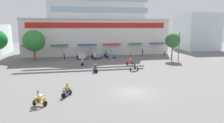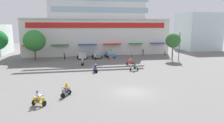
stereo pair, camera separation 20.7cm
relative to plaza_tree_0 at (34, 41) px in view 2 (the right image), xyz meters
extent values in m
plane|color=slate|center=(15.08, -12.18, -4.49)|extent=(128.00, 128.00, 0.00)
cube|color=silver|center=(15.08, 10.92, 0.22)|extent=(38.67, 12.21, 9.40)
cube|color=silver|center=(15.08, 11.53, 8.15)|extent=(25.50, 10.99, 6.46)
cube|color=red|center=(15.08, 4.76, 3.41)|extent=(35.58, 0.12, 1.34)
cube|color=beige|center=(15.08, 4.72, 5.04)|extent=(38.67, 0.70, 0.24)
cube|color=red|center=(-1.30, 4.27, -1.41)|extent=(4.63, 1.10, 0.20)
cube|color=#296C40|center=(5.20, 4.27, -1.41)|extent=(4.25, 1.10, 0.20)
cube|color=#295195|center=(11.99, 4.27, -1.41)|extent=(4.73, 1.10, 0.20)
cube|color=red|center=(18.39, 4.27, -1.41)|extent=(4.66, 1.10, 0.20)
cube|color=#1C723D|center=(24.76, 4.27, -1.41)|extent=(3.60, 1.10, 0.20)
cube|color=navy|center=(31.04, 4.27, -1.41)|extent=(4.19, 1.10, 0.20)
cube|color=#99B7C6|center=(15.08, -0.10, 6.86)|extent=(22.44, 0.08, 1.29)
cube|color=silver|center=(48.62, 13.28, 1.40)|extent=(11.02, 11.07, 11.77)
cylinder|color=brown|center=(0.00, 0.00, -3.08)|extent=(0.34, 0.34, 2.82)
ellipsoid|color=#317730|center=(0.00, 0.00, 0.01)|extent=(4.79, 5.16, 4.68)
cylinder|color=brown|center=(30.31, -5.50, -2.81)|extent=(0.25, 0.25, 3.35)
ellipsoid|color=#2E622D|center=(30.31, -5.50, 0.03)|extent=(3.33, 3.22, 3.30)
cube|color=beige|center=(10.41, 1.22, -3.82)|extent=(1.83, 4.05, 0.78)
cube|color=#8DB1CE|center=(10.41, 1.22, -3.17)|extent=(1.56, 2.03, 0.53)
cylinder|color=black|center=(9.50, 2.47, -4.19)|extent=(0.60, 0.17, 0.60)
cylinder|color=black|center=(11.30, 2.48, -4.19)|extent=(0.60, 0.17, 0.60)
cylinder|color=black|center=(9.52, -0.03, -4.19)|extent=(0.60, 0.17, 0.60)
cylinder|color=black|center=(11.32, -0.02, -4.19)|extent=(0.60, 0.17, 0.60)
cube|color=gray|center=(13.91, 1.23, -3.83)|extent=(1.79, 4.12, 0.77)
cube|color=#91B5C6|center=(13.91, 1.23, -3.21)|extent=(1.50, 2.08, 0.47)
cylinder|color=black|center=(13.10, 2.52, -4.19)|extent=(0.60, 0.18, 0.60)
cylinder|color=black|center=(14.79, 2.48, -4.19)|extent=(0.60, 0.18, 0.60)
cylinder|color=black|center=(13.03, -0.01, -4.19)|extent=(0.60, 0.18, 0.60)
cylinder|color=black|center=(14.73, -0.05, -4.19)|extent=(0.60, 0.18, 0.60)
cube|color=#3F85CA|center=(17.39, 1.93, -3.87)|extent=(1.96, 4.40, 0.69)
cube|color=#91B1C8|center=(17.39, 1.93, -3.30)|extent=(1.60, 2.24, 0.45)
cylinder|color=black|center=(16.45, 3.22, -4.19)|extent=(0.61, 0.20, 0.60)
cylinder|color=black|center=(18.18, 3.32, -4.19)|extent=(0.61, 0.20, 0.60)
cylinder|color=black|center=(16.60, 0.55, -4.19)|extent=(0.61, 0.20, 0.60)
cylinder|color=black|center=(18.32, 0.64, -4.19)|extent=(0.61, 0.20, 0.60)
cylinder|color=black|center=(11.90, -13.42, -4.23)|extent=(0.53, 0.20, 0.52)
cylinder|color=black|center=(12.03, -14.58, -4.23)|extent=(0.53, 0.20, 0.52)
cube|color=#284EA7|center=(11.96, -14.00, -4.17)|extent=(0.40, 1.05, 0.10)
cube|color=#284EA7|center=(11.99, -14.21, -3.79)|extent=(0.37, 0.68, 0.28)
cube|color=#284EA7|center=(11.91, -13.54, -4.00)|extent=(0.33, 0.18, 0.68)
cylinder|color=black|center=(11.91, -13.51, -3.45)|extent=(0.52, 0.10, 0.04)
cube|color=#302846|center=(11.98, -14.11, -3.91)|extent=(0.35, 0.31, 0.36)
cylinder|color=#323439|center=(11.98, -14.11, -3.49)|extent=(0.35, 0.35, 0.49)
sphere|color=silver|center=(11.98, -14.11, -3.13)|extent=(0.25, 0.25, 0.25)
cube|color=#323439|center=(11.95, -13.86, -3.46)|extent=(0.39, 0.48, 0.10)
cylinder|color=black|center=(18.96, -8.67, -4.23)|extent=(0.48, 0.45, 0.52)
cylinder|color=black|center=(19.86, -9.67, -4.23)|extent=(0.48, 0.45, 0.52)
cube|color=red|center=(19.41, -9.17, -4.17)|extent=(1.00, 1.06, 0.10)
cube|color=red|center=(19.57, -9.35, -3.78)|extent=(0.72, 0.76, 0.28)
cube|color=red|center=(19.05, -8.77, -3.99)|extent=(0.33, 0.32, 0.69)
cylinder|color=black|center=(19.04, -8.75, -3.44)|extent=(0.41, 0.37, 0.04)
cube|color=#6D6F50|center=(19.50, -9.27, -3.90)|extent=(0.43, 0.42, 0.36)
cylinder|color=pink|center=(19.50, -9.27, -3.45)|extent=(0.45, 0.45, 0.55)
sphere|color=silver|center=(19.50, -9.27, -3.07)|extent=(0.25, 0.25, 0.25)
cube|color=pink|center=(19.31, -9.05, -3.42)|extent=(0.55, 0.55, 0.10)
cylinder|color=black|center=(7.17, -25.64, -4.23)|extent=(0.52, 0.38, 0.52)
cylinder|color=black|center=(7.82, -24.51, -4.23)|extent=(0.52, 0.38, 0.52)
cube|color=gray|center=(7.50, -25.07, -4.17)|extent=(0.81, 1.14, 0.10)
cube|color=gray|center=(7.61, -24.87, -3.75)|extent=(0.62, 0.78, 0.28)
cube|color=gray|center=(7.24, -25.53, -3.97)|extent=(0.35, 0.28, 0.71)
cylinder|color=black|center=(7.22, -25.55, -3.41)|extent=(0.47, 0.29, 0.04)
cube|color=#1D272B|center=(7.56, -24.96, -3.87)|extent=(0.42, 0.40, 0.36)
cylinder|color=gold|center=(7.56, -24.96, -3.44)|extent=(0.44, 0.44, 0.50)
sphere|color=gold|center=(7.56, -24.96, -3.08)|extent=(0.25, 0.25, 0.25)
cube|color=gold|center=(7.42, -25.21, -3.42)|extent=(0.51, 0.55, 0.10)
cylinder|color=black|center=(5.52, -27.59, -4.23)|extent=(0.34, 0.53, 0.52)
cylinder|color=black|center=(4.46, -27.13, -4.23)|extent=(0.34, 0.53, 0.52)
cube|color=gold|center=(4.99, -27.36, -4.17)|extent=(1.04, 0.67, 0.10)
cube|color=gold|center=(4.80, -27.28, -3.77)|extent=(0.71, 0.54, 0.28)
cube|color=gold|center=(5.41, -27.55, -3.98)|extent=(0.26, 0.35, 0.69)
cylinder|color=black|center=(5.44, -27.56, -3.43)|extent=(0.24, 0.49, 0.04)
cube|color=#4F4649|center=(4.89, -27.31, -3.89)|extent=(0.39, 0.41, 0.36)
cylinder|color=silver|center=(4.89, -27.31, -3.45)|extent=(0.42, 0.42, 0.52)
sphere|color=#2A61A7|center=(4.89, -27.31, -3.08)|extent=(0.25, 0.25, 0.25)
cube|color=silver|center=(5.12, -27.42, -3.43)|extent=(0.54, 0.49, 0.10)
cylinder|color=black|center=(18.06, -14.03, -4.23)|extent=(0.22, 0.54, 0.52)
cylinder|color=black|center=(19.34, -14.22, -4.23)|extent=(0.22, 0.54, 0.52)
cube|color=slate|center=(18.70, -14.13, -4.17)|extent=(1.17, 0.44, 0.10)
cube|color=slate|center=(18.93, -14.16, -3.79)|extent=(0.76, 0.40, 0.28)
cube|color=slate|center=(18.19, -14.05, -3.99)|extent=(0.18, 0.34, 0.68)
cylinder|color=black|center=(18.16, -14.05, -3.45)|extent=(0.11, 0.52, 0.04)
cube|color=black|center=(18.83, -14.14, -3.91)|extent=(0.32, 0.36, 0.36)
cylinder|color=#43744A|center=(18.83, -14.14, -3.45)|extent=(0.36, 0.36, 0.55)
sphere|color=black|center=(18.83, -14.14, -3.07)|extent=(0.25, 0.25, 0.25)
cube|color=#43744A|center=(18.55, -14.10, -3.43)|extent=(0.48, 0.40, 0.10)
cylinder|color=black|center=(10.08, -7.99, -4.23)|extent=(0.53, 0.17, 0.52)
cylinder|color=black|center=(10.15, -6.80, -4.23)|extent=(0.53, 0.17, 0.52)
cube|color=slate|center=(10.11, -7.40, -4.17)|extent=(0.34, 1.07, 0.10)
cube|color=slate|center=(10.13, -7.18, -3.80)|extent=(0.34, 0.69, 0.28)
cube|color=slate|center=(10.08, -7.88, -4.00)|extent=(0.33, 0.16, 0.67)
cylinder|color=black|center=(10.08, -7.90, -3.46)|extent=(0.52, 0.07, 0.04)
cube|color=black|center=(10.12, -7.28, -3.92)|extent=(0.34, 0.30, 0.36)
cylinder|color=silver|center=(10.12, -7.28, -3.47)|extent=(0.34, 0.34, 0.54)
sphere|color=gold|center=(10.12, -7.28, -3.09)|extent=(0.25, 0.25, 0.25)
cube|color=silver|center=(10.11, -7.54, -3.44)|extent=(0.37, 0.46, 0.10)
cylinder|color=#172A46|center=(13.28, -1.81, -4.06)|extent=(0.30, 0.30, 0.84)
cylinder|color=beige|center=(13.28, -1.81, -3.37)|extent=(0.48, 0.48, 0.55)
sphere|color=tan|center=(13.28, -1.81, -2.98)|extent=(0.24, 0.24, 0.24)
cylinder|color=black|center=(6.35, 0.65, -4.07)|extent=(0.33, 0.33, 0.83)
cylinder|color=#537653|center=(6.35, 0.65, -3.34)|extent=(0.53, 0.53, 0.64)
sphere|color=tan|center=(6.35, 0.65, -2.91)|extent=(0.22, 0.22, 0.22)
cylinder|color=black|center=(32.13, 2.00, -4.08)|extent=(0.31, 0.31, 0.80)
cylinder|color=gold|center=(32.13, 2.00, -3.40)|extent=(0.51, 0.51, 0.57)
sphere|color=tan|center=(32.13, 2.00, -3.01)|extent=(0.21, 0.21, 0.21)
cylinder|color=black|center=(26.75, 3.87, -4.05)|extent=(0.24, 0.24, 0.87)
cylinder|color=#292939|center=(26.75, 3.87, -3.32)|extent=(0.39, 0.39, 0.59)
sphere|color=tan|center=(26.75, 3.87, -2.91)|extent=(0.21, 0.21, 0.21)
cylinder|color=#52424D|center=(22.24, -0.68, -4.06)|extent=(0.32, 0.32, 0.86)
cylinder|color=gold|center=(22.24, -0.68, -3.35)|extent=(0.52, 0.52, 0.56)
sphere|color=tan|center=(22.24, -0.68, -2.95)|extent=(0.23, 0.23, 0.23)
cylinder|color=#474C51|center=(31.44, -6.35, -1.32)|extent=(0.16, 0.16, 6.32)
ellipsoid|color=silver|center=(31.44, -6.35, 2.02)|extent=(0.40, 0.40, 0.28)
cube|color=#A3644E|center=(16.83, -1.98, -4.11)|extent=(0.87, 1.05, 0.75)
cylinder|color=#4C4C4C|center=(16.83, -1.98, -3.14)|extent=(0.04, 0.04, 1.20)
sphere|color=#50CA5A|center=(16.95, -1.96, -2.11)|extent=(0.33, 0.33, 0.33)
sphere|color=yellow|center=(16.88, -1.89, -2.23)|extent=(0.39, 0.39, 0.39)
sphere|color=purple|center=(16.82, -1.77, -2.40)|extent=(0.32, 0.32, 0.32)
sphere|color=#34A9DD|center=(16.59, -1.89, -2.09)|extent=(0.31, 0.31, 0.31)
sphere|color=yellow|center=(16.64, -2.07, -2.36)|extent=(0.36, 0.36, 0.36)
sphere|color=orange|center=(16.75, -2.15, -2.36)|extent=(0.31, 0.31, 0.31)
sphere|color=#49C44A|center=(16.95, -2.12, -2.18)|extent=(0.40, 0.40, 0.40)
camera|label=1|loc=(8.27, -46.85, 3.14)|focal=32.16mm
camera|label=2|loc=(8.47, -46.89, 3.14)|focal=32.16mm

